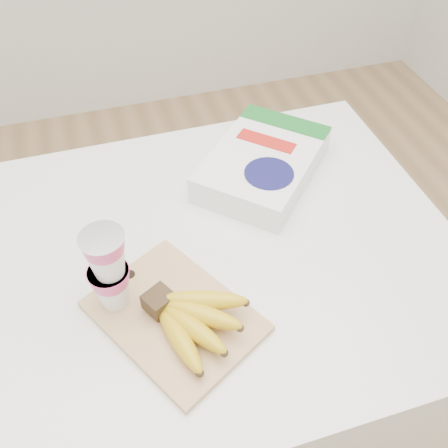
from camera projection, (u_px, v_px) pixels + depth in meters
name	position (u px, v px, depth m)	size (l,w,h in m)	color
room	(126.00, 56.00, 0.67)	(4.00, 4.00, 4.00)	tan
table	(174.00, 371.00, 1.31)	(1.22, 0.82, 0.92)	white
cutting_board	(174.00, 316.00, 0.89)	(0.21, 0.29, 0.01)	tan
bananas	(191.00, 318.00, 0.84)	(0.18, 0.19, 0.06)	#382816
yogurt_stack	(108.00, 269.00, 0.83)	(0.08, 0.08, 0.17)	white
cereal_box	(263.00, 164.00, 1.13)	(0.37, 0.37, 0.07)	white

